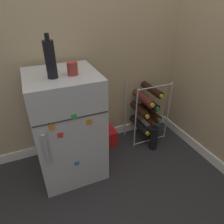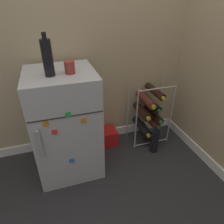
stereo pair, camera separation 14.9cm
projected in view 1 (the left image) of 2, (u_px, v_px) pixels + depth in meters
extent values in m
plane|color=#28282B|center=(129.00, 181.00, 1.67)|extent=(14.00, 14.00, 0.00)
cube|color=tan|center=(96.00, 10.00, 1.59)|extent=(6.62, 0.06, 2.50)
cube|color=white|center=(102.00, 134.00, 2.17)|extent=(6.62, 0.01, 0.09)
cube|color=#B7BABF|center=(68.00, 126.00, 1.60)|extent=(0.51, 0.50, 0.89)
cube|color=#2D2D2D|center=(72.00, 119.00, 1.29)|extent=(0.50, 0.00, 0.01)
cube|color=#9E9EA3|center=(46.00, 149.00, 1.30)|extent=(0.02, 0.02, 0.23)
cube|color=orange|center=(89.00, 122.00, 1.35)|extent=(0.04, 0.01, 0.04)
cube|color=red|center=(60.00, 135.00, 1.31)|extent=(0.04, 0.01, 0.04)
cube|color=green|center=(74.00, 117.00, 1.28)|extent=(0.04, 0.01, 0.04)
cube|color=blue|center=(77.00, 163.00, 1.48)|extent=(0.04, 0.01, 0.04)
cube|color=orange|center=(51.00, 127.00, 1.25)|extent=(0.04, 0.01, 0.04)
cylinder|color=#B2B2B7|center=(136.00, 120.00, 1.90)|extent=(0.01, 0.01, 0.65)
cylinder|color=#B2B2B7|center=(168.00, 112.00, 2.03)|extent=(0.01, 0.01, 0.65)
cylinder|color=#B2B2B7|center=(126.00, 109.00, 2.07)|extent=(0.01, 0.01, 0.65)
cylinder|color=#B2B2B7|center=(156.00, 103.00, 2.20)|extent=(0.01, 0.01, 0.65)
cylinder|color=#B2B2B7|center=(149.00, 140.00, 2.12)|extent=(0.37, 0.01, 0.01)
cylinder|color=#B2B2B7|center=(156.00, 87.00, 1.81)|extent=(0.37, 0.01, 0.01)
cylinder|color=black|center=(144.00, 129.00, 2.17)|extent=(0.07, 0.30, 0.07)
cylinder|color=red|center=(153.00, 137.00, 2.04)|extent=(0.03, 0.02, 0.03)
cylinder|color=black|center=(139.00, 125.00, 2.11)|extent=(0.08, 0.30, 0.08)
cylinder|color=gold|center=(148.00, 133.00, 1.98)|extent=(0.04, 0.02, 0.04)
cylinder|color=#56231E|center=(148.00, 118.00, 2.11)|extent=(0.07, 0.28, 0.07)
cylinder|color=#2D7033|center=(156.00, 125.00, 1.99)|extent=(0.04, 0.02, 0.04)
cylinder|color=black|center=(150.00, 112.00, 2.08)|extent=(0.08, 0.31, 0.08)
cylinder|color=#2D7033|center=(160.00, 120.00, 1.95)|extent=(0.04, 0.02, 0.04)
cylinder|color=black|center=(140.00, 110.00, 2.01)|extent=(0.08, 0.27, 0.08)
cylinder|color=gold|center=(147.00, 117.00, 1.89)|extent=(0.04, 0.02, 0.04)
cylinder|color=black|center=(149.00, 102.00, 2.01)|extent=(0.07, 0.27, 0.07)
cylinder|color=#2D7033|center=(158.00, 109.00, 1.90)|extent=(0.04, 0.02, 0.04)
cylinder|color=#56231E|center=(143.00, 98.00, 1.96)|extent=(0.08, 0.29, 0.08)
cylinder|color=gold|center=(152.00, 105.00, 1.83)|extent=(0.04, 0.02, 0.04)
cylinder|color=black|center=(152.00, 90.00, 1.95)|extent=(0.07, 0.30, 0.07)
cylinder|color=gold|center=(162.00, 96.00, 1.82)|extent=(0.03, 0.02, 0.03)
cube|color=red|center=(105.00, 137.00, 2.06)|extent=(0.21, 0.18, 0.16)
cylinder|color=maroon|center=(72.00, 69.00, 1.33)|extent=(0.07, 0.07, 0.09)
cylinder|color=black|center=(50.00, 60.00, 1.24)|extent=(0.07, 0.07, 0.24)
cylinder|color=black|center=(47.00, 37.00, 1.17)|extent=(0.03, 0.03, 0.04)
cylinder|color=black|center=(154.00, 138.00, 1.98)|extent=(0.08, 0.08, 0.25)
cylinder|color=black|center=(155.00, 126.00, 1.91)|extent=(0.03, 0.03, 0.04)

